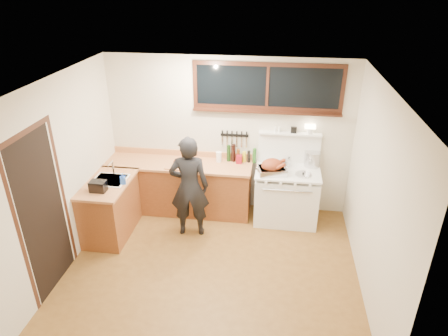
# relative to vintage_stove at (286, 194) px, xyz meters

# --- Properties ---
(ground_plane) EXTENTS (4.00, 3.50, 0.02)m
(ground_plane) POSITION_rel_vintage_stove_xyz_m (-1.00, -1.41, -0.48)
(ground_plane) COLOR brown
(room_shell) EXTENTS (4.10, 3.60, 2.65)m
(room_shell) POSITION_rel_vintage_stove_xyz_m (-1.00, -1.41, 1.18)
(room_shell) COLOR beige
(room_shell) RESTS_ON ground
(counter_back) EXTENTS (2.44, 0.64, 1.00)m
(counter_back) POSITION_rel_vintage_stove_xyz_m (-1.80, 0.04, -0.01)
(counter_back) COLOR brown
(counter_back) RESTS_ON ground
(counter_left) EXTENTS (0.64, 1.09, 0.90)m
(counter_left) POSITION_rel_vintage_stove_xyz_m (-2.70, -0.79, -0.01)
(counter_left) COLOR brown
(counter_left) RESTS_ON ground
(sink_unit) EXTENTS (0.50, 0.45, 0.37)m
(sink_unit) POSITION_rel_vintage_stove_xyz_m (-2.68, -0.71, 0.38)
(sink_unit) COLOR white
(sink_unit) RESTS_ON counter_left
(vintage_stove) EXTENTS (1.02, 0.74, 1.58)m
(vintage_stove) POSITION_rel_vintage_stove_xyz_m (0.00, 0.00, 0.00)
(vintage_stove) COLOR white
(vintage_stove) RESTS_ON ground
(back_window) EXTENTS (2.32, 0.13, 0.77)m
(back_window) POSITION_rel_vintage_stove_xyz_m (-0.40, 0.31, 1.60)
(back_window) COLOR black
(back_window) RESTS_ON room_shell
(left_doorway) EXTENTS (0.02, 1.04, 2.17)m
(left_doorway) POSITION_rel_vintage_stove_xyz_m (-2.99, -1.96, 0.62)
(left_doorway) COLOR black
(left_doorway) RESTS_ON ground
(knife_strip) EXTENTS (0.46, 0.03, 0.28)m
(knife_strip) POSITION_rel_vintage_stove_xyz_m (-0.90, 0.32, 0.84)
(knife_strip) COLOR black
(knife_strip) RESTS_ON room_shell
(man) EXTENTS (0.64, 0.46, 1.63)m
(man) POSITION_rel_vintage_stove_xyz_m (-1.47, -0.61, 0.35)
(man) COLOR black
(man) RESTS_ON ground
(soap_bottle) EXTENTS (0.10, 0.10, 0.17)m
(soap_bottle) POSITION_rel_vintage_stove_xyz_m (-2.43, -0.79, 0.52)
(soap_bottle) COLOR blue
(soap_bottle) RESTS_ON counter_left
(toaster) EXTENTS (0.23, 0.16, 0.16)m
(toaster) POSITION_rel_vintage_stove_xyz_m (-2.70, -1.05, 0.51)
(toaster) COLOR black
(toaster) RESTS_ON counter_left
(cutting_board) EXTENTS (0.48, 0.38, 0.15)m
(cutting_board) POSITION_rel_vintage_stove_xyz_m (-1.72, -0.10, 0.49)
(cutting_board) COLOR #C07D4C
(cutting_board) RESTS_ON counter_back
(roast_turkey) EXTENTS (0.50, 0.42, 0.25)m
(roast_turkey) POSITION_rel_vintage_stove_xyz_m (-0.25, -0.14, 0.54)
(roast_turkey) COLOR silver
(roast_turkey) RESTS_ON vintage_stove
(stockpot) EXTENTS (0.32, 0.32, 0.24)m
(stockpot) POSITION_rel_vintage_stove_xyz_m (0.38, 0.23, 0.56)
(stockpot) COLOR silver
(stockpot) RESTS_ON vintage_stove
(saucepan) EXTENTS (0.19, 0.28, 0.11)m
(saucepan) POSITION_rel_vintage_stove_xyz_m (-0.04, 0.15, 0.49)
(saucepan) COLOR silver
(saucepan) RESTS_ON vintage_stove
(pot_lid) EXTENTS (0.25, 0.25, 0.04)m
(pot_lid) POSITION_rel_vintage_stove_xyz_m (0.23, -0.13, 0.45)
(pot_lid) COLOR silver
(pot_lid) RESTS_ON vintage_stove
(coffee_tin) EXTENTS (0.10, 0.08, 0.14)m
(coffee_tin) POSITION_rel_vintage_stove_xyz_m (-0.80, 0.15, 0.50)
(coffee_tin) COLOR maroon
(coffee_tin) RESTS_ON counter_back
(pitcher) EXTENTS (0.12, 0.12, 0.17)m
(pitcher) POSITION_rel_vintage_stove_xyz_m (-1.14, 0.17, 0.52)
(pitcher) COLOR white
(pitcher) RESTS_ON counter_back
(bottle_cluster) EXTENTS (0.49, 0.07, 0.30)m
(bottle_cluster) POSITION_rel_vintage_stove_xyz_m (-0.81, 0.22, 0.56)
(bottle_cluster) COLOR black
(bottle_cluster) RESTS_ON counter_back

